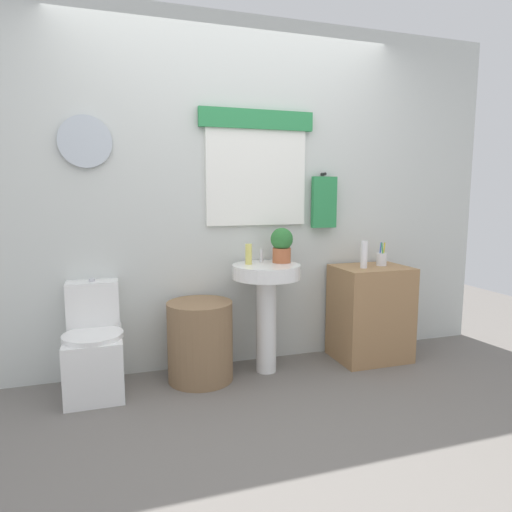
{
  "coord_description": "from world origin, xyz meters",
  "views": [
    {
      "loc": [
        -0.87,
        -2.15,
        1.31
      ],
      "look_at": [
        0.08,
        0.8,
        0.88
      ],
      "focal_mm": 31.22,
      "sensor_mm": 36.0,
      "label": 1
    }
  ],
  "objects": [
    {
      "name": "lotion_bottle",
      "position": [
        0.95,
        0.81,
        0.85
      ],
      "size": [
        0.05,
        0.05,
        0.21
      ],
      "primitive_type": "cylinder",
      "color": "white",
      "rests_on": "wooden_cabinet"
    },
    {
      "name": "laundry_hamper",
      "position": [
        -0.32,
        0.85,
        0.28
      ],
      "size": [
        0.46,
        0.46,
        0.56
      ],
      "primitive_type": "cylinder",
      "color": "#846647",
      "rests_on": "ground_plane"
    },
    {
      "name": "toilet",
      "position": [
        -1.02,
        0.88,
        0.28
      ],
      "size": [
        0.38,
        0.51,
        0.74
      ],
      "color": "white",
      "rests_on": "ground_plane"
    },
    {
      "name": "wooden_cabinet",
      "position": [
        1.05,
        0.85,
        0.37
      ],
      "size": [
        0.56,
        0.44,
        0.75
      ],
      "primitive_type": "cube",
      "color": "#9E754C",
      "rests_on": "ground_plane"
    },
    {
      "name": "ground_plane",
      "position": [
        0.0,
        0.0,
        0.0
      ],
      "size": [
        8.0,
        8.0,
        0.0
      ],
      "primitive_type": "plane",
      "color": "slate"
    },
    {
      "name": "back_wall",
      "position": [
        0.0,
        1.15,
        1.31
      ],
      "size": [
        4.4,
        0.18,
        2.6
      ],
      "color": "silver",
      "rests_on": "ground_plane"
    },
    {
      "name": "pedestal_sink",
      "position": [
        0.18,
        0.85,
        0.6
      ],
      "size": [
        0.5,
        0.5,
        0.81
      ],
      "color": "white",
      "rests_on": "ground_plane"
    },
    {
      "name": "toothbrush_cup",
      "position": [
        1.15,
        0.87,
        0.8
      ],
      "size": [
        0.08,
        0.08,
        0.19
      ],
      "color": "silver",
      "rests_on": "wooden_cabinet"
    },
    {
      "name": "soap_bottle",
      "position": [
        0.06,
        0.9,
        0.88
      ],
      "size": [
        0.05,
        0.05,
        0.15
      ],
      "primitive_type": "cylinder",
      "color": "#DBD166",
      "rests_on": "pedestal_sink"
    },
    {
      "name": "potted_plant",
      "position": [
        0.32,
        0.91,
        0.94
      ],
      "size": [
        0.17,
        0.17,
        0.26
      ],
      "color": "#AD5B38",
      "rests_on": "pedestal_sink"
    },
    {
      "name": "faucet",
      "position": [
        0.18,
        0.97,
        0.86
      ],
      "size": [
        0.03,
        0.03,
        0.1
      ],
      "primitive_type": "cylinder",
      "color": "silver",
      "rests_on": "pedestal_sink"
    }
  ]
}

